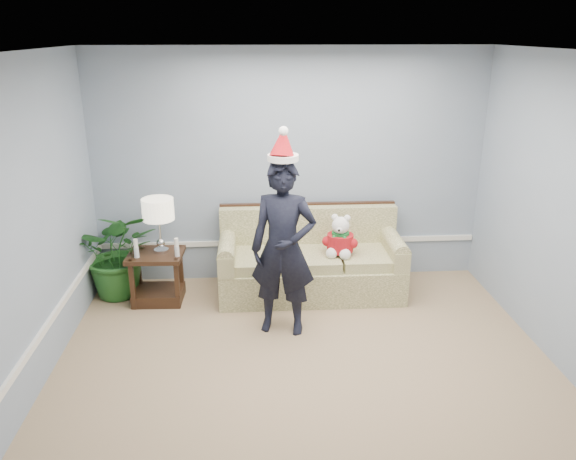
# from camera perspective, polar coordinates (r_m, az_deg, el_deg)

# --- Properties ---
(room_shell) EXTENTS (4.54, 5.04, 2.74)m
(room_shell) POSITION_cam_1_polar(r_m,az_deg,el_deg) (4.11, 2.70, -1.79)
(room_shell) COLOR tan
(room_shell) RESTS_ON ground
(wainscot_trim) EXTENTS (4.49, 4.99, 0.06)m
(wainscot_trim) POSITION_cam_1_polar(r_m,az_deg,el_deg) (5.57, -11.06, -6.26)
(wainscot_trim) COLOR white
(wainscot_trim) RESTS_ON room_shell
(sofa) EXTENTS (2.05, 0.89, 0.96)m
(sofa) POSITION_cam_1_polar(r_m,az_deg,el_deg) (6.42, 2.26, -3.39)
(sofa) COLOR brown
(sofa) RESTS_ON room_shell
(side_table) EXTENTS (0.61, 0.52, 0.57)m
(side_table) POSITION_cam_1_polar(r_m,az_deg,el_deg) (6.39, -13.08, -5.19)
(side_table) COLOR #351C13
(side_table) RESTS_ON room_shell
(table_lamp) EXTENTS (0.34, 0.34, 0.60)m
(table_lamp) POSITION_cam_1_polar(r_m,az_deg,el_deg) (6.13, -13.05, 1.84)
(table_lamp) COLOR silver
(table_lamp) RESTS_ON side_table
(candle_pair) EXTENTS (0.48, 0.05, 0.21)m
(candle_pair) POSITION_cam_1_polar(r_m,az_deg,el_deg) (6.11, -13.22, -1.84)
(candle_pair) COLOR silver
(candle_pair) RESTS_ON side_table
(houseplant) EXTENTS (0.95, 0.83, 1.03)m
(houseplant) POSITION_cam_1_polar(r_m,az_deg,el_deg) (6.53, -16.81, -2.18)
(houseplant) COLOR #1F581F
(houseplant) RESTS_ON room_shell
(man) EXTENTS (0.71, 0.55, 1.74)m
(man) POSITION_cam_1_polar(r_m,az_deg,el_deg) (5.39, -0.47, -1.91)
(man) COLOR black
(man) RESTS_ON room_shell
(santa_hat) EXTENTS (0.35, 0.38, 0.34)m
(santa_hat) POSITION_cam_1_polar(r_m,az_deg,el_deg) (5.12, -0.52, 8.65)
(santa_hat) COLOR white
(santa_hat) RESTS_ON man
(teddy_bear) EXTENTS (0.36, 0.37, 0.47)m
(teddy_bear) POSITION_cam_1_polar(r_m,az_deg,el_deg) (6.18, 5.35, -1.05)
(teddy_bear) COLOR white
(teddy_bear) RESTS_ON sofa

